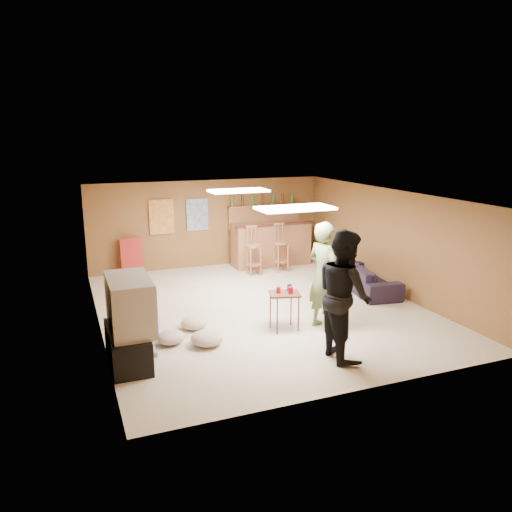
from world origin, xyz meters
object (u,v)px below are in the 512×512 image
object	(u,v)px
sofa	(366,277)
tray_table	(284,311)
bar_counter	(271,244)
tv_body	(130,304)
person_olive	(324,276)
person_black	(344,294)

from	to	relation	value
sofa	tray_table	world-z (taller)	tray_table
sofa	bar_counter	bearing A→B (deg)	30.22
bar_counter	tray_table	xyz separation A→B (m)	(-1.52, -4.15, -0.22)
tv_body	person_olive	distance (m)	3.29
bar_counter	tray_table	world-z (taller)	bar_counter
tv_body	bar_counter	distance (m)	6.09
bar_counter	tray_table	bearing A→B (deg)	-110.17
person_olive	tv_body	bearing A→B (deg)	76.01
tv_body	bar_counter	size ratio (longest dim) A/B	0.55
bar_counter	person_olive	xyz separation A→B (m)	(-0.86, -4.32, 0.40)
person_olive	tray_table	bearing A→B (deg)	59.48
person_olive	tray_table	world-z (taller)	person_olive
bar_counter	sofa	bearing A→B (deg)	-68.26
person_olive	person_black	distance (m)	1.15
tv_body	person_black	bearing A→B (deg)	-17.99
person_black	sofa	world-z (taller)	person_black
bar_counter	person_black	xyz separation A→B (m)	(-1.14, -5.43, 0.44)
tv_body	tray_table	xyz separation A→B (m)	(2.63, 0.30, -0.57)
sofa	tray_table	bearing A→B (deg)	126.91
tray_table	person_black	bearing A→B (deg)	-73.29
person_olive	tray_table	xyz separation A→B (m)	(-0.66, 0.17, -0.61)
person_black	sofa	xyz separation A→B (m)	(2.23, 2.69, -0.70)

